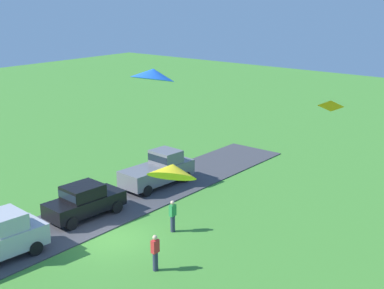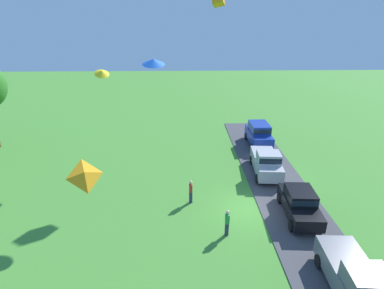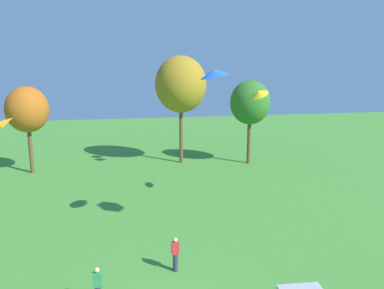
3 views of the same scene
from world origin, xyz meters
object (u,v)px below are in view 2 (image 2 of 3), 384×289
Objects in this scene: car_sedan_mid_row at (300,202)px; car_suv_near_entrance at (259,133)px; kite_delta_over_trees at (102,72)px; car_pickup_far_end at (358,281)px; kite_delta_mid_center at (153,62)px; person_watching_sky at (227,223)px; kite_diamond_low_drifter at (85,175)px; car_pickup_by_flagpole at (266,162)px; person_on_lawn at (191,192)px.

car_suv_near_entrance reaches higher than car_sedan_mid_row.
kite_delta_over_trees is at bearing 104.07° from car_suv_near_entrance.
kite_delta_mid_center reaches higher than car_pickup_far_end.
car_pickup_far_end is at bearing -131.83° from person_watching_sky.
person_watching_sky is 1.64× the size of kite_diamond_low_drifter.
car_sedan_mid_row is at bearing -121.38° from kite_delta_over_trees.
car_pickup_far_end is 6.92m from person_watching_sky.
kite_delta_over_trees is at bearing 41.37° from person_watching_sky.
car_pickup_by_flagpole is 16.98m from kite_diamond_low_drifter.
person_watching_sky is at bearing -50.90° from kite_diamond_low_drifter.
car_pickup_by_flagpole is 7.44m from person_on_lawn.
car_pickup_far_end is 10.83m from person_on_lawn.
kite_delta_mid_center reaches higher than person_watching_sky.
car_pickup_by_flagpole is at bearing -57.66° from person_on_lawn.
car_sedan_mid_row is 5.79m from car_pickup_by_flagpole.
car_pickup_far_end is 12.47m from kite_diamond_low_drifter.
car_pickup_by_flagpole is 8.60m from person_watching_sky.
kite_delta_over_trees reaches higher than car_sedan_mid_row.
kite_delta_mid_center is at bearing 100.13° from car_pickup_by_flagpole.
car_suv_near_entrance is 15.89m from kite_delta_over_trees.
car_pickup_by_flagpole is 1.12× the size of car_suv_near_entrance.
person_watching_sky is 1.46× the size of kite_delta_over_trees.
kite_delta_over_trees reaches higher than person_on_lawn.
car_suv_near_entrance is (11.93, -0.19, 0.25)m from car_sedan_mid_row.
car_pickup_far_end reaches higher than person_on_lawn.
car_sedan_mid_row is 17.58m from kite_delta_over_trees.
kite_diamond_low_drifter is (-10.79, 1.58, -2.55)m from kite_delta_mid_center.
kite_diamond_low_drifter reaches higher than person_watching_sky.
person_on_lawn is at bearing 30.14° from person_watching_sky.
car_pickup_far_end is 16.40m from kite_delta_mid_center.
kite_delta_over_trees is at bearing 47.12° from kite_delta_mid_center.
kite_delta_over_trees is 15.33m from kite_diamond_low_drifter.
car_suv_near_entrance is at bearing -7.60° from car_pickup_by_flagpole.
car_suv_near_entrance is 14.56m from person_watching_sky.
kite_delta_mid_center is (5.93, 4.39, 8.40)m from person_watching_sky.
car_suv_near_entrance is at bearing -50.84° from kite_delta_mid_center.
person_watching_sky is 1.13× the size of kite_delta_mid_center.
car_pickup_far_end is at bearing -88.71° from kite_diamond_low_drifter.
person_watching_sky is 9.68m from kite_diamond_low_drifter.
kite_diamond_low_drifter is (-14.99, -2.95, -1.21)m from kite_delta_over_trees.
kite_delta_mid_center reaches higher than kite_delta_over_trees.
kite_diamond_low_drifter is at bearing 140.31° from car_pickup_by_flagpole.
car_pickup_far_end is 2.99× the size of person_on_lawn.
car_sedan_mid_row reaches higher than person_on_lawn.
kite_diamond_low_drifter reaches higher than car_pickup_by_flagpole.
person_watching_sky is at bearing -143.44° from kite_delta_mid_center.
person_on_lawn is 9.06m from kite_delta_mid_center.
car_pickup_by_flagpole is (12.08, 0.89, 0.00)m from car_pickup_far_end.
car_suv_near_entrance is 14.60m from kite_delta_mid_center.
kite_delta_over_trees is (6.64, 6.90, 7.07)m from person_on_lawn.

